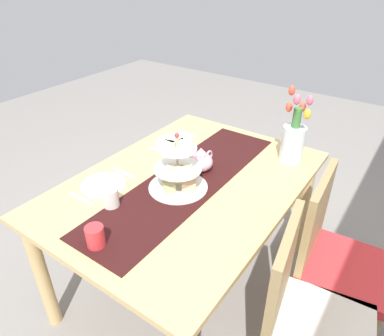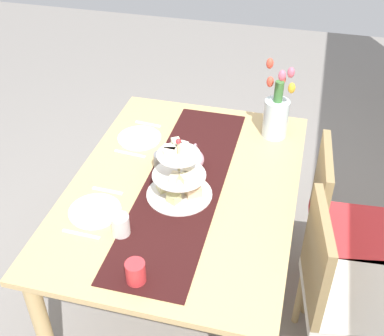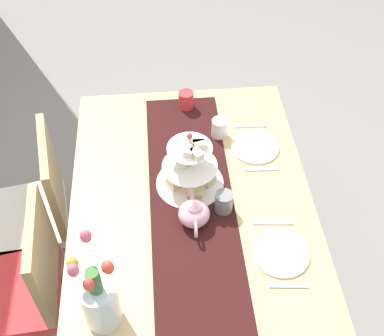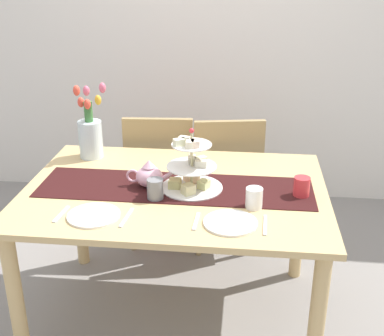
{
  "view_description": "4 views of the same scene",
  "coord_description": "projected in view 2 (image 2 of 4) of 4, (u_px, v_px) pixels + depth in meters",
  "views": [
    {
      "loc": [
        1.24,
        0.89,
        1.77
      ],
      "look_at": [
        -0.02,
        0.02,
        0.84
      ],
      "focal_mm": 32.61,
      "sensor_mm": 36.0,
      "label": 1
    },
    {
      "loc": [
        1.73,
        0.48,
        2.23
      ],
      "look_at": [
        -0.08,
        0.02,
        0.8
      ],
      "focal_mm": 46.41,
      "sensor_mm": 36.0,
      "label": 2
    },
    {
      "loc": [
        -1.34,
        0.11,
        2.44
      ],
      "look_at": [
        0.08,
        -0.01,
        0.87
      ],
      "focal_mm": 46.28,
      "sensor_mm": 36.0,
      "label": 3
    },
    {
      "loc": [
        0.33,
        -2.23,
        1.81
      ],
      "look_at": [
        0.07,
        0.07,
        0.84
      ],
      "focal_mm": 47.83,
      "sensor_mm": 36.0,
      "label": 4
    }
  ],
  "objects": [
    {
      "name": "mug_orange",
      "position": [
        136.0,
        272.0,
        1.83
      ],
      "size": [
        0.08,
        0.08,
        0.09
      ],
      "primitive_type": "cylinder",
      "color": "red",
      "rests_on": "dining_table"
    },
    {
      "name": "tiered_cake_stand",
      "position": [
        179.0,
        178.0,
        2.2
      ],
      "size": [
        0.3,
        0.3,
        0.3
      ],
      "color": "beige",
      "rests_on": "table_runner"
    },
    {
      "name": "fork_left",
      "position": [
        148.0,
        124.0,
        2.73
      ],
      "size": [
        0.03,
        0.15,
        0.01
      ],
      "primitive_type": "cube",
      "rotation": [
        0.0,
        0.0,
        -0.09
      ],
      "color": "silver",
      "rests_on": "dining_table"
    },
    {
      "name": "teapot",
      "position": [
        191.0,
        158.0,
        2.38
      ],
      "size": [
        0.24,
        0.13,
        0.14
      ],
      "color": "#E5A8BC",
      "rests_on": "table_runner"
    },
    {
      "name": "mug_grey",
      "position": [
        162.0,
        162.0,
        2.37
      ],
      "size": [
        0.08,
        0.08,
        0.09
      ],
      "primitive_type": "cylinder",
      "color": "slate",
      "rests_on": "table_runner"
    },
    {
      "name": "table_runner",
      "position": [
        184.0,
        184.0,
        2.32
      ],
      "size": [
        1.33,
        0.36,
        0.0
      ],
      "primitive_type": "cube",
      "color": "black",
      "rests_on": "dining_table"
    },
    {
      "name": "tulip_vase",
      "position": [
        276.0,
        113.0,
        2.57
      ],
      "size": [
        0.17,
        0.16,
        0.42
      ],
      "color": "silver",
      "rests_on": "dining_table"
    },
    {
      "name": "fork_right",
      "position": [
        108.0,
        191.0,
        2.28
      ],
      "size": [
        0.02,
        0.15,
        0.01
      ],
      "primitive_type": "cube",
      "rotation": [
        0.0,
        0.0,
        -0.04
      ],
      "color": "silver",
      "rests_on": "dining_table"
    },
    {
      "name": "chair_left",
      "position": [
        339.0,
        222.0,
        2.49
      ],
      "size": [
        0.45,
        0.45,
        0.91
      ],
      "color": "#9C8254",
      "rests_on": "ground_plane"
    },
    {
      "name": "dinner_plate_right",
      "position": [
        95.0,
        211.0,
        2.17
      ],
      "size": [
        0.23,
        0.23,
        0.01
      ],
      "primitive_type": "cylinder",
      "color": "white",
      "rests_on": "dining_table"
    },
    {
      "name": "knife_right",
      "position": [
        81.0,
        234.0,
        2.05
      ],
      "size": [
        0.02,
        0.17,
        0.01
      ],
      "primitive_type": "cube",
      "rotation": [
        0.0,
        0.0,
        -0.03
      ],
      "color": "silver",
      "rests_on": "dining_table"
    },
    {
      "name": "dining_table",
      "position": [
        184.0,
        201.0,
        2.38
      ],
      "size": [
        1.46,
        1.04,
        0.76
      ],
      "color": "tan",
      "rests_on": "ground_plane"
    },
    {
      "name": "ground_plane",
      "position": [
        185.0,
        289.0,
        2.78
      ],
      "size": [
        8.0,
        8.0,
        0.0
      ],
      "primitive_type": "plane",
      "color": "gray"
    },
    {
      "name": "mug_white_text",
      "position": [
        121.0,
        225.0,
        2.03
      ],
      "size": [
        0.08,
        0.08,
        0.09
      ],
      "primitive_type": "cylinder",
      "color": "white",
      "rests_on": "dining_table"
    },
    {
      "name": "chair_right",
      "position": [
        337.0,
        287.0,
        2.16
      ],
      "size": [
        0.49,
        0.49,
        0.91
      ],
      "color": "#9C8254",
      "rests_on": "ground_plane"
    },
    {
      "name": "knife_left",
      "position": [
        130.0,
        154.0,
        2.51
      ],
      "size": [
        0.03,
        0.17,
        0.01
      ],
      "primitive_type": "cube",
      "rotation": [
        0.0,
        0.0,
        -0.09
      ],
      "color": "silver",
      "rests_on": "dining_table"
    },
    {
      "name": "dinner_plate_left",
      "position": [
        139.0,
        138.0,
        2.62
      ],
      "size": [
        0.23,
        0.23,
        0.01
      ],
      "primitive_type": "cylinder",
      "color": "white",
      "rests_on": "dining_table"
    }
  ]
}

